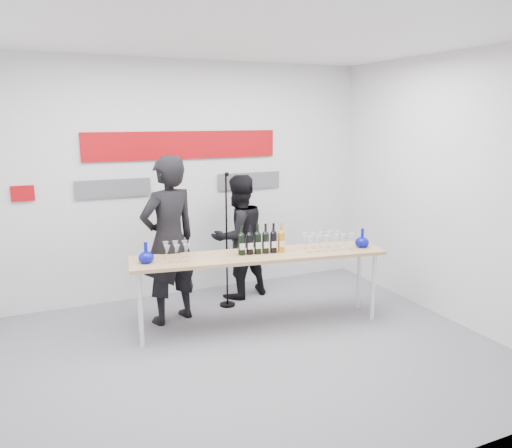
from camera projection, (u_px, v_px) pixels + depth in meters
name	position (u px, v px, depth m)	size (l,w,h in m)	color
ground	(245.00, 353.00, 4.96)	(5.00, 5.00, 0.00)	slate
back_wall	(184.00, 180.00, 6.42)	(5.00, 0.04, 3.00)	silver
signage	(180.00, 157.00, 6.31)	(3.38, 0.02, 0.79)	#A6070D
tasting_table	(260.00, 259.00, 5.46)	(2.84, 0.99, 0.84)	tan
wine_bottles	(262.00, 239.00, 5.43)	(0.53, 0.16, 0.33)	black
decanter_left	(146.00, 253.00, 5.09)	(0.16, 0.16, 0.21)	#080C9B
decanter_right	(362.00, 238.00, 5.71)	(0.16, 0.16, 0.21)	#080C9B
glasses_left	(176.00, 251.00, 5.20)	(0.29, 0.25, 0.18)	silver
glasses_right	(326.00, 241.00, 5.62)	(0.56, 0.30, 0.18)	silver
presenter_left	(169.00, 240.00, 5.57)	(0.69, 0.46, 1.90)	black
presenter_right	(238.00, 237.00, 6.39)	(0.77, 0.60, 1.59)	black
mic_stand	(227.00, 266.00, 6.11)	(0.19, 0.19, 1.67)	black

